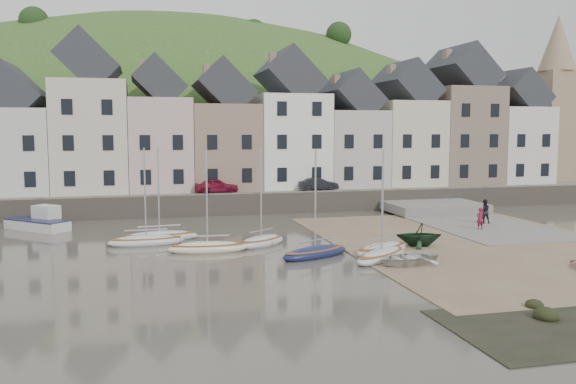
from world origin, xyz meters
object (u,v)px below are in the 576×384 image
object	(u,v)px
rowboat_green	(419,234)
person_red	(480,218)
rowboat_white	(407,258)
car_left	(217,186)
person_dark	(484,211)
car_right	(318,184)
sailboat_0	(160,236)

from	to	relation	value
rowboat_green	person_red	size ratio (longest dim) A/B	1.77
rowboat_white	car_left	distance (m)	24.92
rowboat_white	car_left	world-z (taller)	car_left
rowboat_green	person_dark	world-z (taller)	person_dark
rowboat_white	car_right	size ratio (longest dim) A/B	0.96
sailboat_0	person_dark	distance (m)	24.22
sailboat_0	person_red	bearing A→B (deg)	-4.64
car_left	person_red	bearing A→B (deg)	-125.21
sailboat_0	car_right	distance (m)	19.93
rowboat_white	car_right	distance (m)	23.98
person_red	car_right	xyz separation A→B (m)	(-7.53, 14.99, 1.29)
person_dark	person_red	bearing A→B (deg)	66.03
rowboat_green	person_red	distance (m)	8.15
rowboat_green	car_right	bearing A→B (deg)	-166.29
person_dark	car_left	bearing A→B (deg)	-20.45
rowboat_green	rowboat_white	bearing A→B (deg)	-21.13
rowboat_green	car_right	world-z (taller)	car_right
person_dark	car_left	size ratio (longest dim) A/B	0.48
rowboat_white	person_dark	world-z (taller)	person_dark
sailboat_0	person_dark	world-z (taller)	sailboat_0
person_dark	car_right	distance (m)	15.72
person_red	car_right	world-z (taller)	car_right
rowboat_green	sailboat_0	bearing A→B (deg)	-99.96
person_dark	car_left	world-z (taller)	car_left
person_red	car_right	bearing A→B (deg)	-70.20
person_red	car_left	bearing A→B (deg)	-48.43
rowboat_green	person_dark	bearing A→B (deg)	139.65
rowboat_green	car_left	size ratio (longest dim) A/B	0.73
person_red	person_dark	distance (m)	3.05
sailboat_0	rowboat_green	distance (m)	16.66
person_red	person_dark	bearing A→B (deg)	-134.20
car_left	car_right	size ratio (longest dim) A/B	1.05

